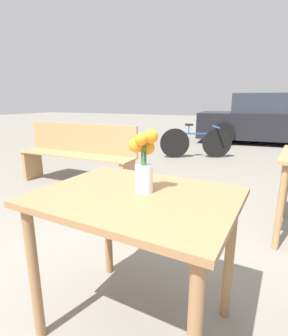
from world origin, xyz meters
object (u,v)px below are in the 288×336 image
at_px(bench_near, 78,152).
at_px(parked_car, 272,120).
at_px(bicycle, 196,142).
at_px(flower_vase, 144,164).
at_px(table_front, 136,216).

xyz_separation_m(bench_near, parked_car, (2.44, 5.35, 0.17)).
distance_m(bench_near, bicycle, 2.70).
xyz_separation_m(flower_vase, bicycle, (-0.82, 4.28, -0.56)).
distance_m(table_front, flower_vase, 0.25).
bearing_deg(bicycle, bench_near, -112.86).
height_order(flower_vase, parked_car, parked_car).
bearing_deg(bicycle, flower_vase, -79.16).
bearing_deg(bench_near, parked_car, 65.53).
height_order(bench_near, parked_car, parked_car).
relative_size(flower_vase, parked_car, 0.07).
relative_size(flower_vase, bicycle, 0.22).
bearing_deg(bicycle, parked_car, 64.16).
bearing_deg(bench_near, bicycle, 67.14).
bearing_deg(flower_vase, bicycle, 100.84).
bearing_deg(bicycle, table_front, -79.54).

